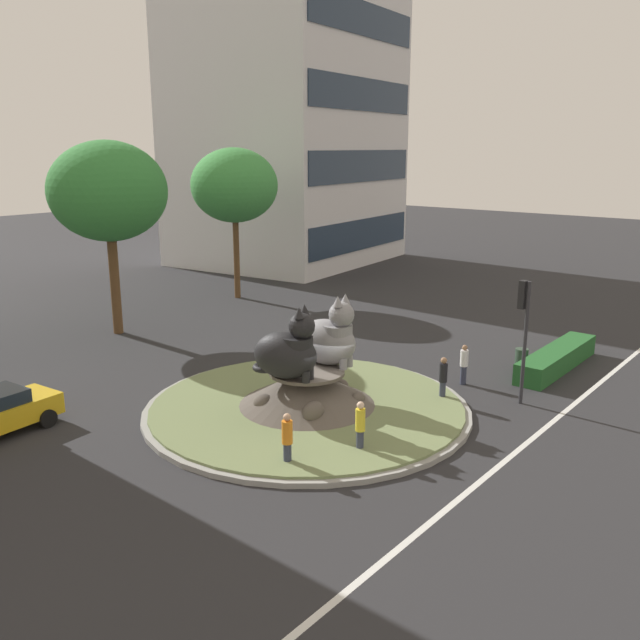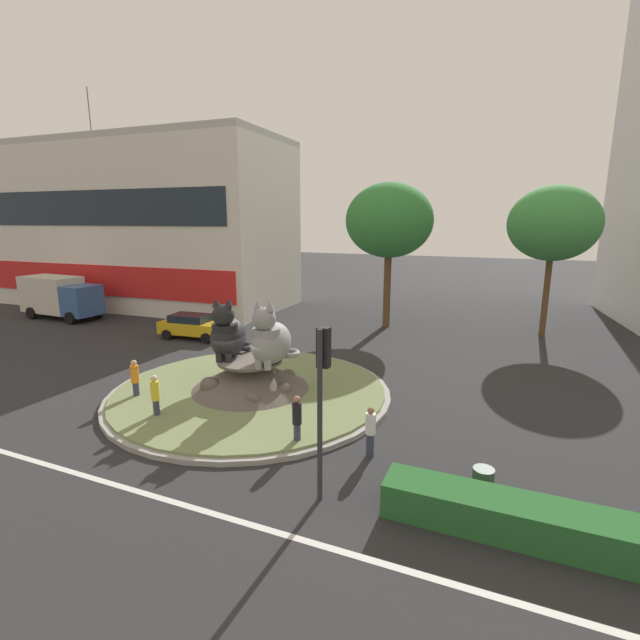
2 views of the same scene
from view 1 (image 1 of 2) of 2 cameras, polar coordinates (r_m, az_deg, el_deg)
name	(u,v)px [view 1 (image 1 of 2)]	position (r m, az deg, el deg)	size (l,w,h in m)	color
ground_plane	(307,411)	(25.32, -1.08, -7.59)	(160.00, 160.00, 0.00)	#28282B
lane_centreline	(496,469)	(21.71, 14.48, -11.95)	(112.00, 0.20, 0.01)	silver
roundabout_island	(307,398)	(25.13, -1.08, -6.52)	(11.93, 11.93, 1.56)	gray
cat_statue_black	(289,352)	(23.72, -2.64, -2.66)	(2.12, 2.82, 2.66)	black
cat_statue_grey	(330,339)	(25.20, 0.81, -1.57)	(1.74, 2.82, 2.72)	gray
traffic_light_mast	(524,318)	(26.20, 16.66, 0.12)	(0.33, 0.46, 4.71)	#2D2D33
office_tower	(287,63)	(58.48, -2.78, 20.67)	(17.77, 15.88, 31.89)	silver
clipped_hedge_strip	(557,359)	(31.56, 19.19, -3.07)	(6.58, 1.20, 0.90)	#235B28
broadleaf_tree_behind_island	(108,192)	(35.98, -17.31, 10.20)	(5.85, 5.85, 9.78)	brown
second_tree_near_tower	(234,186)	(43.33, -7.17, 11.08)	(5.39, 5.39, 9.41)	brown
pedestrian_black_shirt	(443,378)	(26.18, 10.25, -4.82)	(0.31, 0.31, 1.79)	#33384C
pedestrian_orange_shirt	(287,439)	(20.70, -2.76, -9.93)	(0.33, 0.33, 1.78)	#33384C
pedestrian_white_shirt	(464,363)	(28.37, 11.95, -3.57)	(0.33, 0.33, 1.67)	#33384C
pedestrian_yellow_shirt	(360,426)	(21.54, 3.38, -8.87)	(0.31, 0.31, 1.80)	#33384C
litter_bin	(521,359)	(31.09, 16.49, -3.12)	(0.56, 0.56, 0.90)	#2D4233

